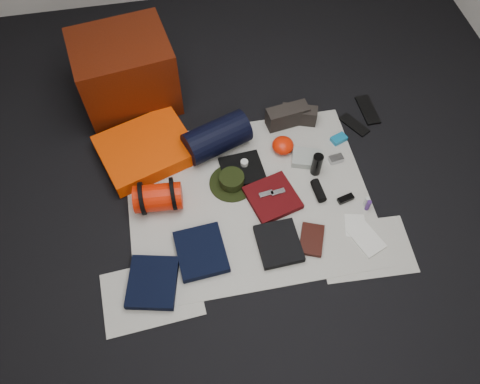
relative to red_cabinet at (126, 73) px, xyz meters
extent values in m
cube|color=black|center=(0.70, -1.04, -0.29)|extent=(4.50, 4.50, 0.02)
cube|color=silver|center=(0.70, -1.04, -0.27)|extent=(1.60, 1.30, 0.01)
cube|color=silver|center=(0.00, -1.59, -0.27)|extent=(0.61, 0.44, 0.00)
cube|color=silver|center=(1.35, -1.54, -0.27)|extent=(0.60, 0.43, 0.00)
cube|color=#4D1405|center=(0.00, 0.00, 0.00)|extent=(0.74, 0.65, 0.55)
cube|color=#F64302|center=(0.07, -0.55, -0.21)|extent=(0.75, 0.68, 0.11)
cylinder|color=red|center=(0.11, -0.98, -0.18)|extent=(0.32, 0.20, 0.18)
cylinder|color=black|center=(0.01, -0.98, -0.16)|extent=(0.02, 0.22, 0.22)
cylinder|color=black|center=(0.21, -0.98, -0.16)|extent=(0.02, 0.22, 0.22)
cylinder|color=black|center=(0.57, -0.59, -0.15)|extent=(0.51, 0.38, 0.24)
cylinder|color=black|center=(0.61, -0.91, -0.27)|extent=(0.41, 0.41, 0.01)
cylinder|color=black|center=(0.61, -0.91, -0.22)|extent=(0.17, 0.17, 0.07)
cube|color=black|center=(1.11, -0.45, -0.19)|extent=(0.32, 0.16, 0.15)
cube|color=black|center=(1.20, -0.45, -0.21)|extent=(0.28, 0.18, 0.13)
cube|color=black|center=(1.60, -0.56, -0.27)|extent=(0.20, 0.25, 0.01)
cube|color=black|center=(1.75, -0.44, -0.27)|extent=(0.11, 0.29, 0.02)
cube|color=black|center=(0.02, -1.53, -0.24)|extent=(0.35, 0.38, 0.05)
cube|color=black|center=(0.33, -1.39, -0.24)|extent=(0.32, 0.36, 0.05)
cube|color=black|center=(0.82, -1.42, -0.25)|extent=(0.27, 0.31, 0.05)
cube|color=black|center=(0.70, -0.82, -0.26)|extent=(0.30, 0.28, 0.03)
cube|color=#48070A|center=(0.86, -1.08, -0.25)|extent=(0.38, 0.38, 0.04)
ellipsoid|color=red|center=(1.02, -0.69, -0.22)|extent=(0.20, 0.20, 0.10)
cube|color=gray|center=(1.17, -0.81, -0.24)|extent=(0.24, 0.21, 0.05)
cylinder|color=black|center=(1.20, -0.92, -0.18)|extent=(0.09, 0.09, 0.18)
cylinder|color=black|center=(1.17, -1.09, -0.24)|extent=(0.07, 0.16, 0.06)
cube|color=#A8A9AD|center=(1.37, -0.85, -0.25)|extent=(0.10, 0.07, 0.04)
cube|color=#0F6C98|center=(1.44, -0.68, -0.25)|extent=(0.13, 0.10, 0.03)
cylinder|color=#42216C|center=(1.45, -1.27, -0.23)|extent=(0.03, 0.03, 0.09)
cylinder|color=silver|center=(1.45, -1.24, -0.23)|extent=(0.03, 0.03, 0.08)
cube|color=black|center=(1.03, -1.43, -0.26)|extent=(0.21, 0.26, 0.03)
cube|color=silver|center=(1.38, -1.48, -0.26)|extent=(0.22, 0.26, 0.01)
cube|color=silver|center=(1.34, -1.38, -0.27)|extent=(0.17, 0.19, 0.01)
cube|color=black|center=(1.34, -1.18, -0.26)|extent=(0.12, 0.07, 0.03)
cube|color=#A8A9AD|center=(0.01, -1.56, -0.26)|extent=(0.10, 0.10, 0.01)
cylinder|color=silver|center=(0.72, -0.79, -0.22)|extent=(0.05, 0.05, 0.04)
cube|color=#A8A9AD|center=(0.82, -1.06, -0.22)|extent=(0.10, 0.05, 0.01)
cube|color=#A8A9AD|center=(0.90, -1.06, -0.22)|extent=(0.10, 0.05, 0.01)
camera|label=1|loc=(0.34, -2.63, 2.41)|focal=35.00mm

